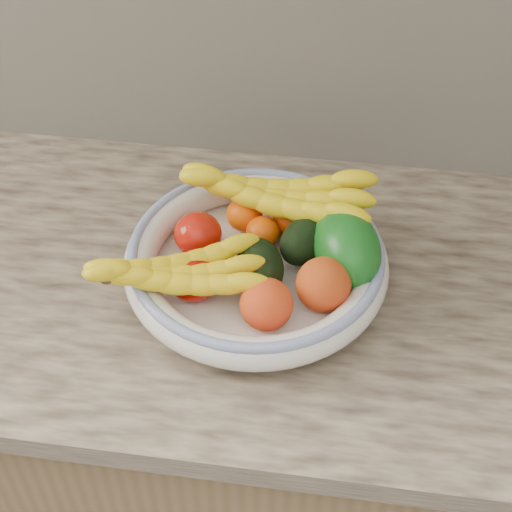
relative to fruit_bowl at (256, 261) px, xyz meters
The scene contains 14 objects.
kitchen_counter 0.49m from the fruit_bowl, 90.00° to the left, with size 2.44×0.66×1.40m.
fruit_bowl is the anchor object (origin of this frame).
clementine_back_left 0.10m from the fruit_bowl, 108.49° to the left, with size 0.06×0.06×0.05m, color #FF5F05.
clementine_back_right 0.10m from the fruit_bowl, 66.07° to the left, with size 0.06×0.06×0.05m, color #E04A04.
clementine_back_mid 0.06m from the fruit_bowl, 87.88° to the left, with size 0.05×0.05×0.05m, color #E95404.
tomato_left 0.10m from the fruit_bowl, 161.18° to the left, with size 0.07×0.07×0.07m, color red.
tomato_near_left 0.10m from the fruit_bowl, 145.02° to the right, with size 0.07×0.07×0.07m, color #AE0C00.
avocado_center 0.03m from the fruit_bowl, 68.36° to the right, with size 0.07×0.10×0.07m, color black.
avocado_right 0.08m from the fruit_bowl, 30.34° to the left, with size 0.07×0.10×0.07m, color black.
green_mango 0.13m from the fruit_bowl, ahead, with size 0.09×0.14×0.10m, color #105814.
peach_front 0.10m from the fruit_bowl, 73.83° to the right, with size 0.07×0.07×0.07m, color orange.
peach_right 0.12m from the fruit_bowl, 26.16° to the right, with size 0.08×0.08×0.08m, color orange.
banana_bunch_back 0.11m from the fruit_bowl, 80.34° to the left, with size 0.31×0.12×0.09m, color yellow, non-canonical shape.
banana_bunch_front 0.13m from the fruit_bowl, 142.45° to the right, with size 0.26×0.11×0.07m, color yellow, non-canonical shape.
Camera 1 is at (0.11, 0.86, 1.77)m, focal length 55.00 mm.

